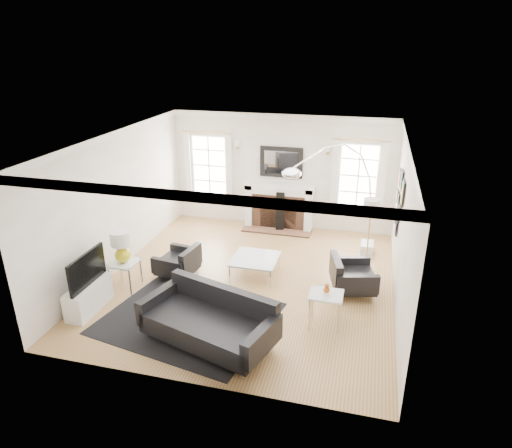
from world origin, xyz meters
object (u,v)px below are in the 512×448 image
(fireplace, at_px, (279,207))
(gourd_lamp, at_px, (121,244))
(armchair_left, at_px, (180,263))
(arc_floor_lamp, at_px, (333,199))
(armchair_right, at_px, (350,277))
(sofa, at_px, (211,321))
(coffee_table, at_px, (255,259))

(fireplace, xyz_separation_m, gourd_lamp, (-2.20, -3.67, 0.38))
(armchair_left, xyz_separation_m, arc_floor_lamp, (2.83, 1.43, 1.11))
(fireplace, bearing_deg, gourd_lamp, -120.91)
(armchair_left, xyz_separation_m, armchair_right, (3.33, 0.22, 0.02))
(armchair_left, relative_size, armchair_right, 0.87)
(sofa, relative_size, coffee_table, 2.57)
(arc_floor_lamp, bearing_deg, armchair_right, -67.62)
(fireplace, xyz_separation_m, arc_floor_lamp, (1.44, -1.54, 0.87))
(fireplace, relative_size, armchair_right, 1.66)
(arc_floor_lamp, bearing_deg, armchair_left, -153.13)
(armchair_left, bearing_deg, sofa, -54.48)
(sofa, bearing_deg, fireplace, 89.17)
(sofa, height_order, armchair_left, sofa)
(sofa, relative_size, arc_floor_lamp, 0.88)
(sofa, xyz_separation_m, coffee_table, (0.13, 2.25, -0.01))
(coffee_table, bearing_deg, fireplace, 91.24)
(coffee_table, bearing_deg, armchair_right, -5.53)
(fireplace, height_order, arc_floor_lamp, arc_floor_lamp)
(armchair_left, xyz_separation_m, coffee_table, (1.45, 0.40, 0.06))
(fireplace, xyz_separation_m, sofa, (-0.07, -4.83, -0.17))
(sofa, distance_m, arc_floor_lamp, 3.76)
(armchair_left, height_order, arc_floor_lamp, arc_floor_lamp)
(sofa, height_order, gourd_lamp, gourd_lamp)
(coffee_table, height_order, arc_floor_lamp, arc_floor_lamp)
(gourd_lamp, relative_size, arc_floor_lamp, 0.24)
(armchair_right, bearing_deg, armchair_left, -176.25)
(gourd_lamp, bearing_deg, sofa, -28.43)
(armchair_right, bearing_deg, sofa, -134.15)
(fireplace, distance_m, armchair_right, 3.38)
(fireplace, relative_size, arc_floor_lamp, 0.65)
(fireplace, bearing_deg, coffee_table, -88.76)
(armchair_right, bearing_deg, gourd_lamp, -167.53)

